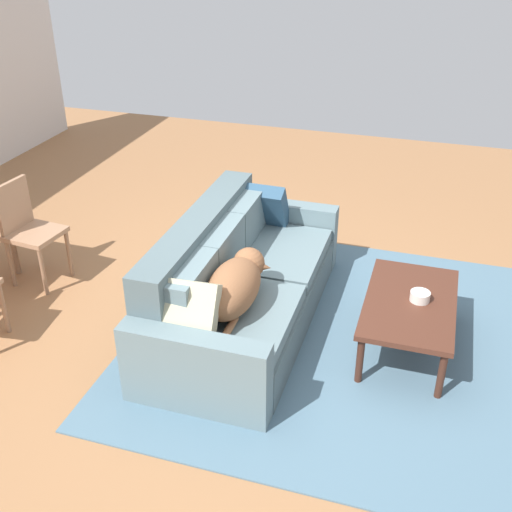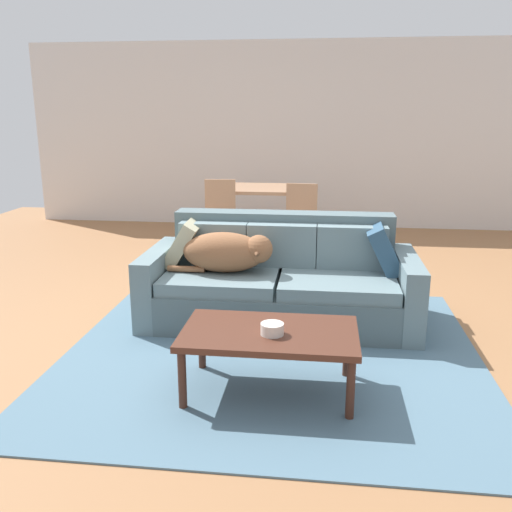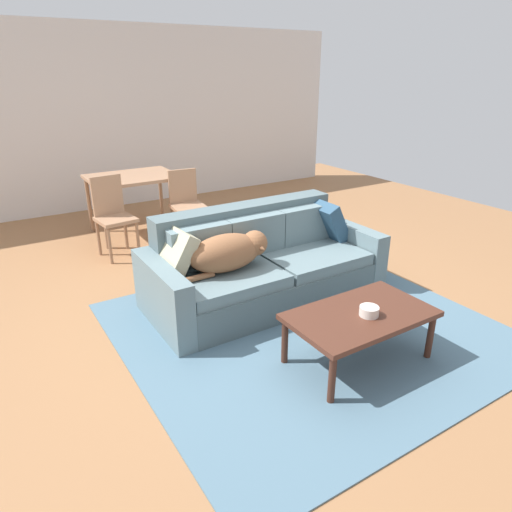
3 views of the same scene
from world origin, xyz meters
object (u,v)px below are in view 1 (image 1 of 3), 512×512
object	(u,v)px
dining_chair_near_right	(28,227)
coffee_table	(410,306)
throw_pillow_by_left_arm	(186,312)
bowl_on_coffee_table	(420,296)
throw_pillow_by_right_arm	(263,206)
couch	(237,285)
dog_on_left_cushion	(236,285)

from	to	relation	value
dining_chair_near_right	coffee_table	bearing A→B (deg)	-84.99
throw_pillow_by_left_arm	bowl_on_coffee_table	bearing A→B (deg)	-57.32
throw_pillow_by_left_arm	dining_chair_near_right	xyz separation A→B (m)	(0.92, 1.82, -0.11)
coffee_table	bowl_on_coffee_table	bearing A→B (deg)	-70.38
coffee_table	dining_chair_near_right	world-z (taller)	dining_chair_near_right
throw_pillow_by_right_arm	bowl_on_coffee_table	distance (m)	1.61
throw_pillow_by_left_arm	dining_chair_near_right	size ratio (longest dim) A/B	0.45
couch	bowl_on_coffee_table	bearing A→B (deg)	-87.35
bowl_on_coffee_table	dining_chair_near_right	size ratio (longest dim) A/B	0.16
couch	throw_pillow_by_right_arm	xyz separation A→B (m)	(0.84, 0.05, 0.29)
couch	dining_chair_near_right	bearing A→B (deg)	87.91
couch	dog_on_left_cushion	size ratio (longest dim) A/B	2.59
throw_pillow_by_left_arm	throw_pillow_by_right_arm	distance (m)	1.68
throw_pillow_by_left_arm	dining_chair_near_right	distance (m)	2.04
dining_chair_near_right	dog_on_left_cushion	bearing A→B (deg)	-97.92
dog_on_left_cushion	bowl_on_coffee_table	bearing A→B (deg)	-68.62
throw_pillow_by_right_arm	coffee_table	size ratio (longest dim) A/B	0.38
dog_on_left_cushion	bowl_on_coffee_table	size ratio (longest dim) A/B	6.09
throw_pillow_by_left_arm	bowl_on_coffee_table	xyz separation A→B (m)	(0.90, -1.40, -0.17)
dog_on_left_cushion	throw_pillow_by_left_arm	size ratio (longest dim) A/B	2.11
throw_pillow_by_left_arm	coffee_table	world-z (taller)	throw_pillow_by_left_arm
coffee_table	couch	bearing A→B (deg)	91.60
coffee_table	bowl_on_coffee_table	size ratio (longest dim) A/B	7.62
coffee_table	dining_chair_near_right	distance (m)	3.17
dog_on_left_cushion	throw_pillow_by_left_arm	xyz separation A→B (m)	(-0.43, 0.19, 0.01)
throw_pillow_by_right_arm	dining_chair_near_right	size ratio (longest dim) A/B	0.45
bowl_on_coffee_table	throw_pillow_by_right_arm	bearing A→B (deg)	60.60
coffee_table	dining_chair_near_right	bearing A→B (deg)	89.27
dog_on_left_cushion	throw_pillow_by_right_arm	distance (m)	1.27
dog_on_left_cushion	coffee_table	world-z (taller)	dog_on_left_cushion
throw_pillow_by_right_arm	coffee_table	world-z (taller)	throw_pillow_by_right_arm
throw_pillow_by_left_arm	coffee_table	distance (m)	1.62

